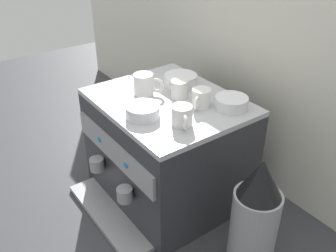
{
  "coord_description": "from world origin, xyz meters",
  "views": [
    {
      "loc": [
        0.99,
        -0.72,
        1.05
      ],
      "look_at": [
        0.0,
        0.0,
        0.32
      ],
      "focal_mm": 39.69,
      "sensor_mm": 36.0,
      "label": 1
    }
  ],
  "objects": [
    {
      "name": "ceramic_bowl_2",
      "position": [
        0.18,
        0.14,
        0.45
      ],
      "size": [
        0.12,
        0.12,
        0.04
      ],
      "color": "white",
      "rests_on": "espresso_machine"
    },
    {
      "name": "ceramic_cup_0",
      "position": [
        0.17,
        -0.07,
        0.47
      ],
      "size": [
        0.1,
        0.07,
        0.07
      ],
      "color": "white",
      "rests_on": "espresso_machine"
    },
    {
      "name": "espresso_machine",
      "position": [
        0.0,
        -0.0,
        0.21
      ],
      "size": [
        0.56,
        0.57,
        0.43
      ],
      "color": "#2D2D33",
      "rests_on": "ground_plane"
    },
    {
      "name": "tiled_backsplash_wall",
      "position": [
        0.0,
        0.39,
        0.48
      ],
      "size": [
        2.8,
        0.03,
        0.96
      ],
      "primitive_type": "cube",
      "color": "silver",
      "rests_on": "ground_plane"
    },
    {
      "name": "ground_plane",
      "position": [
        0.0,
        0.0,
        0.0
      ],
      "size": [
        4.0,
        4.0,
        0.0
      ],
      "primitive_type": "plane",
      "color": "#38383D"
    },
    {
      "name": "milk_pitcher",
      "position": [
        -0.38,
        -0.04,
        0.07
      ],
      "size": [
        0.11,
        0.11,
        0.14
      ],
      "primitive_type": "cylinder",
      "color": "#B7B7BC",
      "rests_on": "ground_plane"
    },
    {
      "name": "ceramic_cup_3",
      "position": [
        -0.09,
        -0.04,
        0.47
      ],
      "size": [
        0.1,
        0.09,
        0.08
      ],
      "color": "white",
      "rests_on": "espresso_machine"
    },
    {
      "name": "coffee_grinder",
      "position": [
        0.46,
        0.0,
        0.21
      ],
      "size": [
        0.15,
        0.15,
        0.43
      ],
      "color": "#939399",
      "rests_on": "ground_plane"
    },
    {
      "name": "ceramic_cup_2",
      "position": [
        0.01,
        0.04,
        0.47
      ],
      "size": [
        0.1,
        0.06,
        0.07
      ],
      "color": "white",
      "rests_on": "espresso_machine"
    },
    {
      "name": "ceramic_bowl_0",
      "position": [
        0.05,
        -0.14,
        0.45
      ],
      "size": [
        0.12,
        0.12,
        0.04
      ],
      "color": "white",
      "rests_on": "espresso_machine"
    },
    {
      "name": "ceramic_cup_1",
      "position": [
        0.11,
        0.06,
        0.47
      ],
      "size": [
        0.08,
        0.1,
        0.06
      ],
      "color": "white",
      "rests_on": "espresso_machine"
    },
    {
      "name": "ceramic_bowl_1",
      "position": [
        -0.08,
        0.12,
        0.45
      ],
      "size": [
        0.13,
        0.13,
        0.04
      ],
      "color": "white",
      "rests_on": "espresso_machine"
    }
  ]
}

